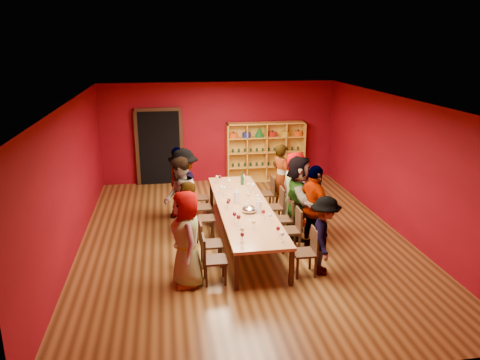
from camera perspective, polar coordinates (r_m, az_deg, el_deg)
name	(u,v)px	position (r m, az deg, el deg)	size (l,w,h in m)	color
room_shell	(244,173)	(9.87, 0.47, 0.92)	(7.10, 9.10, 3.04)	#4F2F14
tasting_table	(244,208)	(10.11, 0.46, -3.45)	(1.10, 4.50, 0.75)	#A36D43
doorway	(160,147)	(14.13, -9.79, 3.98)	(1.40, 0.17, 2.30)	black
shelving_unit	(265,149)	(14.36, 3.11, 3.83)	(2.40, 0.40, 1.80)	gold
chair_person_left_0	(210,257)	(8.42, -3.65, -9.34)	(0.42, 0.42, 0.89)	black
person_left_0	(187,239)	(8.24, -6.53, -7.14)	(0.85, 0.47, 1.74)	#131834
chair_person_left_1	(207,241)	(9.03, -4.08, -7.45)	(0.42, 0.42, 0.89)	black
person_left_1	(186,225)	(8.87, -6.60, -5.49)	(0.62, 0.45, 1.70)	pink
chair_person_left_2	(201,216)	(10.27, -4.76, -4.39)	(0.42, 0.42, 0.89)	black
person_left_2	(180,199)	(10.11, -7.28, -2.31)	(0.89, 0.49, 1.82)	#525157
chair_person_left_3	(199,205)	(10.95, -5.06, -3.04)	(0.42, 0.42, 0.89)	black
person_left_3	(184,188)	(10.80, -6.84, -0.99)	(1.19, 0.49, 1.84)	#141737
chair_person_left_4	(197,195)	(11.60, -5.31, -1.89)	(0.42, 0.42, 0.89)	black
person_left_4	(178,182)	(11.47, -7.51, -0.23)	(1.02, 0.46, 1.74)	pink
chair_person_right_0	(309,249)	(8.78, 8.36, -8.35)	(0.42, 0.42, 0.89)	black
person_right_0	(325,236)	(8.76, 10.27, -6.68)	(0.97, 0.40, 1.50)	#141A39
chair_person_right_1	(293,227)	(9.70, 6.52, -5.75)	(0.42, 0.42, 0.89)	black
person_right_1	(314,208)	(9.68, 9.03, -3.38)	(1.05, 0.48, 1.79)	#C0818E
chair_person_right_2	(286,216)	(10.27, 5.59, -4.43)	(0.42, 0.42, 0.89)	black
person_right_2	(298,197)	(10.19, 7.11, -2.09)	(1.71, 0.49, 1.85)	silver
chair_person_right_3	(277,204)	(10.97, 4.58, -2.98)	(0.42, 0.42, 0.89)	black
person_right_3	(295,188)	(10.95, 6.71, -1.03)	(0.85, 0.46, 1.74)	#525258
chair_person_right_4	(268,191)	(11.89, 3.46, -1.38)	(0.42, 0.42, 0.89)	black
person_right_4	(281,177)	(11.86, 5.05, 0.35)	(0.62, 0.46, 1.71)	silver
wine_glass_0	(248,185)	(11.01, 1.02, -0.64)	(0.08, 0.08, 0.21)	white
wine_glass_1	(225,189)	(10.81, -1.89, -1.07)	(0.07, 0.07, 0.18)	white
wine_glass_2	(244,177)	(11.65, 0.48, 0.34)	(0.08, 0.08, 0.21)	white
wine_glass_3	(229,181)	(11.27, -1.33, -0.18)	(0.09, 0.09, 0.22)	white
wine_glass_4	(270,215)	(9.22, 3.68, -4.34)	(0.07, 0.07, 0.18)	white
wine_glass_5	(244,176)	(11.77, 0.46, 0.53)	(0.08, 0.08, 0.21)	white
wine_glass_6	(254,222)	(8.88, 1.69, -5.18)	(0.07, 0.07, 0.18)	white
wine_glass_7	(229,201)	(10.02, -1.36, -2.53)	(0.07, 0.07, 0.19)	white
wine_glass_8	(282,234)	(8.36, 5.16, -6.59)	(0.08, 0.08, 0.19)	white
wine_glass_9	(217,177)	(11.69, -2.82, 0.32)	(0.08, 0.08, 0.19)	white
wine_glass_10	(221,188)	(10.86, -2.28, -0.97)	(0.08, 0.08, 0.19)	white
wine_glass_11	(242,230)	(8.51, 0.28, -6.08)	(0.08, 0.08, 0.20)	white
wine_glass_12	(258,200)	(9.97, 2.16, -2.47)	(0.09, 0.09, 0.22)	white
wine_glass_13	(248,195)	(10.35, 1.00, -1.83)	(0.08, 0.08, 0.20)	white
wine_glass_14	(246,206)	(9.62, 0.78, -3.19)	(0.09, 0.09, 0.22)	white
wine_glass_15	(239,217)	(9.03, -0.18, -4.59)	(0.09, 0.09, 0.22)	white
wine_glass_16	(235,215)	(9.21, -0.67, -4.24)	(0.08, 0.08, 0.20)	white
wine_glass_17	(220,177)	(11.68, -2.44, 0.34)	(0.08, 0.08, 0.20)	white
wine_glass_18	(228,202)	(9.92, -1.47, -2.76)	(0.07, 0.07, 0.18)	white
wine_glass_19	(253,186)	(10.94, 1.65, -0.71)	(0.09, 0.09, 0.22)	white
wine_glass_20	(258,197)	(10.24, 2.17, -2.06)	(0.08, 0.08, 0.20)	white
wine_glass_21	(263,212)	(9.38, 2.87, -3.93)	(0.07, 0.07, 0.18)	white
wine_glass_22	(242,235)	(8.31, 0.27, -6.72)	(0.07, 0.07, 0.18)	white
wine_glass_23	(278,229)	(8.59, 4.66, -5.97)	(0.07, 0.07, 0.19)	white
spittoon_bowl	(249,209)	(9.70, 1.12, -3.60)	(0.30, 0.30, 0.16)	silver
carafe_a	(237,197)	(10.26, -0.42, -2.08)	(0.14, 0.14, 0.28)	white
carafe_b	(259,206)	(9.70, 2.32, -3.24)	(0.14, 0.14, 0.29)	white
wine_bottle	(242,179)	(11.53, 0.28, 0.06)	(0.11, 0.11, 0.34)	#163C1D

